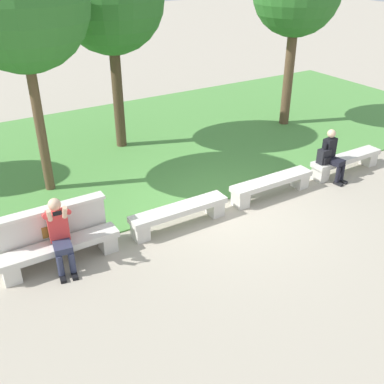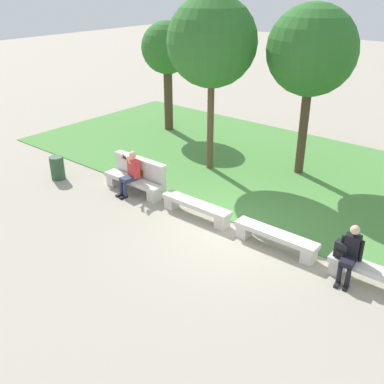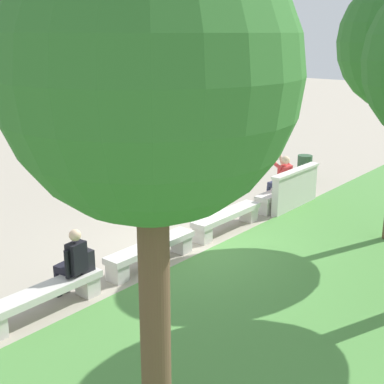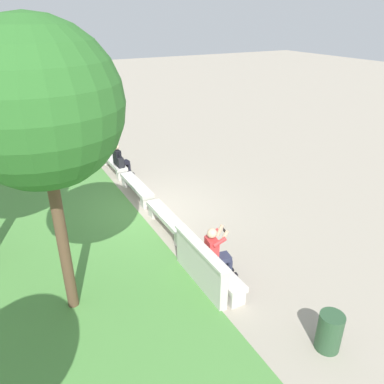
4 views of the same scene
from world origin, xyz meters
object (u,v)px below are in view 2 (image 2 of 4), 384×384
object	(u,v)px
bench_far	(379,277)
tree_left_background	(167,50)
bench_mid	(275,237)
person_distant	(350,252)
bench_near	(196,207)
backpack	(341,250)
bench_main	(133,183)
person_photographer	(130,171)
trash_bin	(57,168)
tree_far_back	(312,51)
tree_behind_wall	(212,42)

from	to	relation	value
bench_far	tree_left_background	size ratio (longest dim) A/B	0.48
bench_mid	person_distant	world-z (taller)	person_distant
tree_left_background	bench_near	bearing A→B (deg)	-42.55
bench_mid	backpack	distance (m)	1.62
bench_main	person_distant	xyz separation A→B (m)	(6.65, -0.07, 0.37)
person_photographer	backpack	world-z (taller)	person_photographer
bench_mid	trash_bin	size ratio (longest dim) A/B	2.82
tree_far_back	bench_far	bearing A→B (deg)	-47.56
bench_main	backpack	bearing A→B (deg)	-0.11
backpack	tree_far_back	distance (m)	6.51
tree_behind_wall	trash_bin	distance (m)	6.22
person_distant	tree_behind_wall	size ratio (longest dim) A/B	0.23
tree_far_back	person_photographer	bearing A→B (deg)	-124.04
bench_main	bench_far	world-z (taller)	same
bench_mid	tree_behind_wall	distance (m)	6.42
bench_mid	tree_far_back	world-z (taller)	tree_far_back
bench_mid	tree_behind_wall	xyz separation A→B (m)	(-4.24, 2.97, 3.80)
bench_main	bench_mid	distance (m)	4.86
person_photographer	tree_behind_wall	bearing A→B (deg)	78.68
tree_left_background	bench_far	bearing A→B (deg)	-26.44
bench_main	tree_behind_wall	bearing A→B (deg)	78.11
bench_near	bench_far	world-z (taller)	same
backpack	person_distant	bearing A→B (deg)	-14.48
backpack	trash_bin	world-z (taller)	backpack
bench_mid	bench_far	size ratio (longest dim) A/B	1.00
person_photographer	trash_bin	size ratio (longest dim) A/B	1.76
bench_far	person_distant	distance (m)	0.74
person_photographer	backpack	distance (m)	6.43
bench_near	backpack	size ratio (longest dim) A/B	4.94
bench_main	bench_near	size ratio (longest dim) A/B	1.00
tree_left_background	trash_bin	distance (m)	6.78
bench_main	bench_mid	size ratio (longest dim) A/B	1.00
person_distant	tree_behind_wall	xyz separation A→B (m)	(-6.03, 3.04, 3.43)
person_photographer	tree_left_background	xyz separation A→B (m)	(-3.33, 5.35, 2.55)
backpack	bench_far	bearing A→B (deg)	0.84
person_distant	backpack	xyz separation A→B (m)	(-0.21, 0.05, -0.05)
bench_near	bench_far	distance (m)	4.86
bench_main	backpack	distance (m)	6.46
bench_main	bench_far	xyz separation A→B (m)	(7.29, 0.00, 0.00)
bench_near	trash_bin	bearing A→B (deg)	-170.83
person_distant	trash_bin	xyz separation A→B (m)	(-9.27, -0.75, -0.30)
trash_bin	bench_near	bearing A→B (deg)	9.17
person_distant	bench_main	bearing A→B (deg)	179.43
bench_near	tree_far_back	size ratio (longest dim) A/B	0.40
bench_near	bench_mid	world-z (taller)	same
bench_main	bench_mid	bearing A→B (deg)	0.00
trash_bin	bench_far	bearing A→B (deg)	4.70
tree_behind_wall	tree_far_back	distance (m)	2.97
bench_main	tree_left_background	size ratio (longest dim) A/B	0.48
bench_near	bench_main	bearing A→B (deg)	180.00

